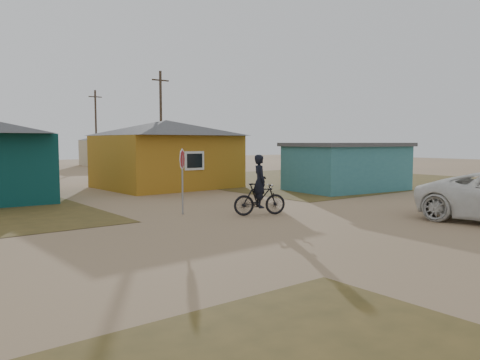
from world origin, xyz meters
TOP-DOWN VIEW (x-y plane):
  - ground at (0.00, 0.00)m, footprint 120.00×120.00m
  - grass_ne at (14.00, 13.00)m, footprint 20.00×18.00m
  - house_yellow at (2.50, 14.00)m, footprint 7.72×6.76m
  - shed_turquoise at (9.50, 6.50)m, footprint 6.71×4.93m
  - house_beige_east at (10.00, 40.00)m, footprint 6.95×6.05m
  - utility_pole_near at (6.50, 22.00)m, footprint 1.40×0.20m
  - utility_pole_far at (7.50, 38.00)m, footprint 1.40×0.20m
  - stop_sign at (-2.04, 4.62)m, footprint 0.74×0.35m
  - cyclist at (0.07, 2.74)m, footprint 2.01×1.25m

SIDE VIEW (x-z plane):
  - ground at x=0.00m, z-range 0.00..0.00m
  - grass_ne at x=14.00m, z-range 0.00..0.01m
  - cyclist at x=0.07m, z-range -0.30..1.90m
  - shed_turquoise at x=9.50m, z-range 0.01..2.61m
  - stop_sign at x=-2.04m, z-range 0.57..2.99m
  - house_beige_east at x=10.00m, z-range 0.06..3.66m
  - house_yellow at x=2.50m, z-range 0.05..3.95m
  - utility_pole_near at x=6.50m, z-range 0.14..8.14m
  - utility_pole_far at x=7.50m, z-range 0.14..8.14m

